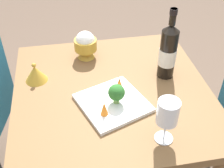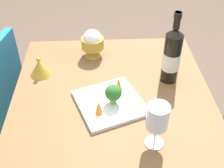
# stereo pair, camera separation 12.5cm
# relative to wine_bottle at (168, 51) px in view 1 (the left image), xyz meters

# --- Properties ---
(dining_table) EXTENTS (0.85, 0.85, 0.76)m
(dining_table) POSITION_rel_wine_bottle_xyz_m (0.06, -0.26, -0.23)
(dining_table) COLOR brown
(dining_table) RESTS_ON ground_plane
(wine_bottle) EXTENTS (0.08, 0.08, 0.33)m
(wine_bottle) POSITION_rel_wine_bottle_xyz_m (0.00, 0.00, 0.00)
(wine_bottle) COLOR black
(wine_bottle) RESTS_ON dining_table
(wine_glass) EXTENTS (0.08, 0.08, 0.18)m
(wine_glass) POSITION_rel_wine_bottle_xyz_m (0.36, -0.12, -0.00)
(wine_glass) COLOR white
(wine_glass) RESTS_ON dining_table
(rice_bowl) EXTENTS (0.11, 0.11, 0.14)m
(rice_bowl) POSITION_rel_wine_bottle_xyz_m (-0.21, -0.34, -0.06)
(rice_bowl) COLOR gold
(rice_bowl) RESTS_ON dining_table
(rice_bowl_lid) EXTENTS (0.10, 0.10, 0.09)m
(rice_bowl_lid) POSITION_rel_wine_bottle_xyz_m (-0.07, -0.58, -0.09)
(rice_bowl_lid) COLOR gold
(rice_bowl_lid) RESTS_ON dining_table
(serving_plate) EXTENTS (0.32, 0.32, 0.02)m
(serving_plate) POSITION_rel_wine_bottle_xyz_m (0.15, -0.27, -0.12)
(serving_plate) COLOR white
(serving_plate) RESTS_ON dining_table
(broccoli_floret) EXTENTS (0.07, 0.07, 0.09)m
(broccoli_floret) POSITION_rel_wine_bottle_xyz_m (0.16, -0.26, -0.06)
(broccoli_floret) COLOR #729E4C
(broccoli_floret) RESTS_ON serving_plate
(carrot_garnish_left) EXTENTS (0.04, 0.04, 0.07)m
(carrot_garnish_left) POSITION_rel_wine_bottle_xyz_m (0.09, -0.23, -0.08)
(carrot_garnish_left) COLOR orange
(carrot_garnish_left) RESTS_ON serving_plate
(carrot_garnish_right) EXTENTS (0.03, 0.03, 0.06)m
(carrot_garnish_right) POSITION_rel_wine_bottle_xyz_m (0.22, -0.32, -0.08)
(carrot_garnish_right) COLOR orange
(carrot_garnish_right) RESTS_ON serving_plate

